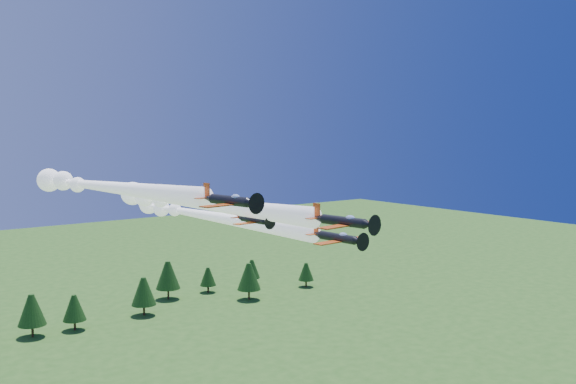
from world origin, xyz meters
TOP-DOWN VIEW (x-y plane):
  - plane_lead at (-2.78, 18.76)m, footprint 12.47×49.63m
  - plane_left at (-12.79, 26.73)m, footprint 12.79×49.26m
  - plane_right at (6.42, 31.47)m, footprint 9.93×56.02m
  - plane_slot at (-1.04, 6.28)m, footprint 6.36×6.91m
  - treeline at (1.14, 109.98)m, footprint 171.52×23.43m

SIDE VIEW (x-z plane):
  - treeline at x=1.14m, z-range 0.77..12.68m
  - plane_right at x=6.42m, z-range 36.49..40.19m
  - plane_slot at x=-1.04m, z-range 39.84..42.07m
  - plane_lead at x=-2.78m, z-range 40.35..44.05m
  - plane_left at x=-12.79m, z-range 42.64..46.34m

